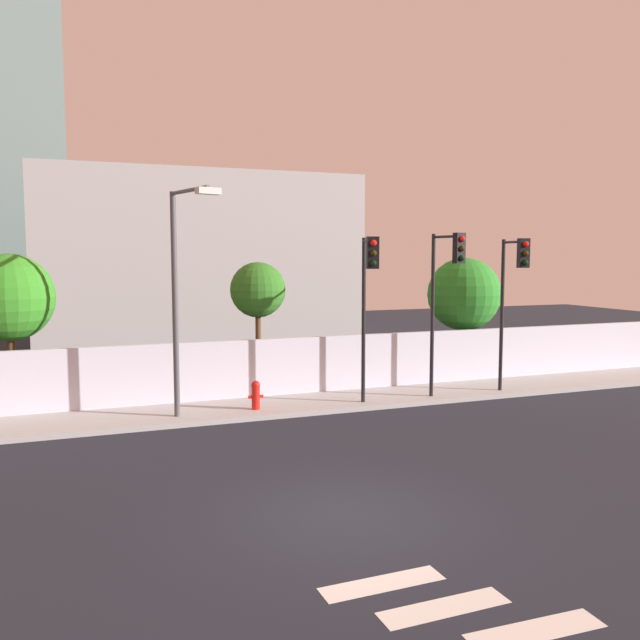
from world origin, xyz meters
TOP-DOWN VIEW (x-y plane):
  - ground_plane at (0.00, 0.00)m, footprint 80.00×80.00m
  - sidewalk at (0.00, 8.20)m, footprint 36.00×2.40m
  - perimeter_wall at (0.00, 9.49)m, footprint 36.00×0.18m
  - crosswalk_marking at (0.29, -4.10)m, footprint 3.25×3.89m
  - traffic_light_left at (3.63, 6.97)m, footprint 0.48×1.34m
  - traffic_light_center at (8.65, 6.94)m, footprint 0.36×1.42m
  - traffic_light_right at (6.23, 6.96)m, footprint 0.45×1.38m
  - street_lamp_curbside at (-1.68, 7.41)m, footprint 0.95×2.29m
  - fire_hydrant at (0.47, 7.78)m, footprint 0.44×0.26m
  - roadside_tree_midleft at (-6.06, 10.43)m, footprint 2.51×2.51m
  - roadside_tree_midright at (1.29, 10.43)m, footprint 1.81×1.81m
  - roadside_tree_rightmost at (9.15, 10.43)m, footprint 2.69×2.69m
  - low_building_distant at (1.82, 23.49)m, footprint 15.85×6.00m
  - tower_on_skyline at (-7.46, 35.49)m, footprint 6.28×5.00m

SIDE VIEW (x-z plane):
  - ground_plane at x=0.00m, z-range 0.00..0.00m
  - crosswalk_marking at x=0.29m, z-range 0.00..0.01m
  - sidewalk at x=0.00m, z-range 0.00..0.15m
  - fire_hydrant at x=0.47m, z-range 0.18..1.01m
  - perimeter_wall at x=0.00m, z-range 0.15..1.95m
  - roadside_tree_rightmost at x=9.15m, z-range 0.89..5.39m
  - roadside_tree_midleft at x=-6.06m, z-range 1.04..5.66m
  - roadside_tree_midright at x=1.29m, z-range 1.24..5.60m
  - traffic_light_left at x=3.63m, z-range 1.27..6.21m
  - traffic_light_center at x=8.65m, z-range 1.27..6.21m
  - traffic_light_right at x=6.23m, z-range 1.29..6.37m
  - street_lamp_curbside at x=-1.68m, z-range 0.80..6.91m
  - low_building_distant at x=1.82m, z-range 0.00..8.68m
  - tower_on_skyline at x=-7.46m, z-range 0.00..30.71m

